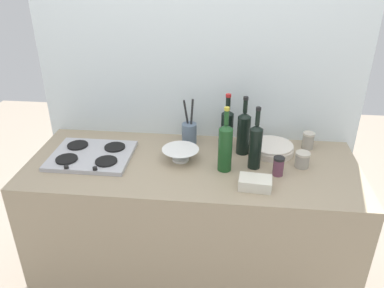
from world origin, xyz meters
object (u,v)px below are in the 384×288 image
(plate_stack, at_px, (272,149))
(condiment_jar_front, at_px, (302,160))
(stovetop_hob, at_px, (92,155))
(wine_bottle_mid_right, at_px, (244,132))
(mixing_bowl, at_px, (181,154))
(condiment_jar_rear, at_px, (278,166))
(wine_bottle_mid_left, at_px, (227,127))
(utensil_crock, at_px, (189,133))
(wine_bottle_rightmost, at_px, (225,146))
(butter_dish, at_px, (255,183))
(wine_bottle_leftmost, at_px, (255,145))
(condiment_jar_spare, at_px, (308,141))

(plate_stack, bearing_deg, condiment_jar_front, -44.00)
(stovetop_hob, relative_size, wine_bottle_mid_right, 1.30)
(mixing_bowl, relative_size, condiment_jar_rear, 2.00)
(stovetop_hob, bearing_deg, plate_stack, 9.09)
(plate_stack, height_order, wine_bottle_mid_left, wine_bottle_mid_left)
(utensil_crock, bearing_deg, stovetop_hob, -155.90)
(stovetop_hob, distance_m, wine_bottle_rightmost, 0.75)
(mixing_bowl, height_order, butter_dish, mixing_bowl)
(butter_dish, bearing_deg, wine_bottle_mid_left, 109.61)
(butter_dish, relative_size, condiment_jar_rear, 1.55)
(wine_bottle_leftmost, relative_size, utensil_crock, 1.24)
(stovetop_hob, height_order, wine_bottle_mid_left, wine_bottle_mid_left)
(wine_bottle_mid_right, relative_size, wine_bottle_rightmost, 0.96)
(condiment_jar_front, bearing_deg, condiment_jar_rear, -144.18)
(stovetop_hob, bearing_deg, utensil_crock, 24.10)
(condiment_jar_front, distance_m, condiment_jar_rear, 0.17)
(wine_bottle_leftmost, xyz_separation_m, wine_bottle_mid_right, (-0.06, 0.16, -0.00))
(plate_stack, distance_m, condiment_jar_rear, 0.24)
(wine_bottle_rightmost, xyz_separation_m, condiment_jar_front, (0.41, 0.07, -0.09))
(condiment_jar_rear, bearing_deg, wine_bottle_leftmost, 152.06)
(plate_stack, bearing_deg, stovetop_hob, -170.91)
(wine_bottle_leftmost, height_order, utensil_crock, wine_bottle_leftmost)
(stovetop_hob, xyz_separation_m, utensil_crock, (0.52, 0.23, 0.05))
(condiment_jar_spare, bearing_deg, condiment_jar_rear, -122.22)
(stovetop_hob, height_order, plate_stack, plate_stack)
(stovetop_hob, distance_m, condiment_jar_spare, 1.24)
(wine_bottle_rightmost, relative_size, butter_dish, 2.23)
(wine_bottle_mid_right, relative_size, condiment_jar_spare, 3.43)
(butter_dish, height_order, condiment_jar_rear, condiment_jar_rear)
(wine_bottle_mid_right, relative_size, condiment_jar_rear, 3.32)
(plate_stack, bearing_deg, wine_bottle_rightmost, -141.50)
(mixing_bowl, bearing_deg, butter_dish, -30.24)
(butter_dish, xyz_separation_m, condiment_jar_front, (0.26, 0.23, 0.02))
(stovetop_hob, distance_m, condiment_jar_rear, 1.02)
(wine_bottle_rightmost, bearing_deg, wine_bottle_mid_right, 63.73)
(wine_bottle_mid_left, distance_m, wine_bottle_rightmost, 0.27)
(utensil_crock, height_order, condiment_jar_rear, utensil_crock)
(wine_bottle_rightmost, distance_m, mixing_bowl, 0.27)
(stovetop_hob, xyz_separation_m, condiment_jar_spare, (1.22, 0.24, 0.04))
(wine_bottle_mid_right, xyz_separation_m, condiment_jar_rear, (0.18, -0.22, -0.08))
(condiment_jar_rear, bearing_deg, condiment_jar_spare, 57.78)
(stovetop_hob, relative_size, condiment_jar_rear, 4.31)
(mixing_bowl, bearing_deg, wine_bottle_leftmost, -5.05)
(wine_bottle_mid_left, xyz_separation_m, condiment_jar_rear, (0.27, -0.29, -0.07))
(wine_bottle_leftmost, distance_m, condiment_jar_spare, 0.41)
(wine_bottle_mid_right, bearing_deg, butter_dish, -80.83)
(stovetop_hob, bearing_deg, wine_bottle_leftmost, -0.76)
(stovetop_hob, distance_m, utensil_crock, 0.58)
(wine_bottle_mid_right, height_order, wine_bottle_rightmost, wine_bottle_rightmost)
(utensil_crock, bearing_deg, butter_dish, -49.90)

